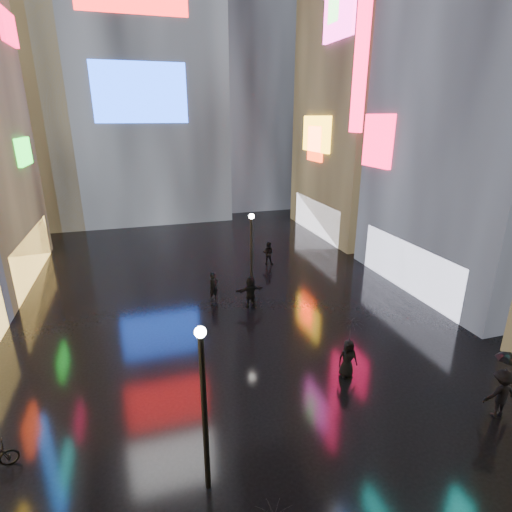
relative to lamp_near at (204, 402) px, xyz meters
name	(u,v)px	position (x,y,z in m)	size (l,w,h in m)	color
ground	(218,292)	(2.99, 13.16, -2.94)	(140.00, 140.00, 0.00)	black
building_right_far	(378,66)	(18.97, 23.15, 11.03)	(10.28, 12.00, 28.00)	black
tower_flank_right	(245,50)	(11.99, 39.16, 14.06)	(12.00, 12.00, 34.00)	black
tower_flank_left	(11,82)	(-11.01, 35.16, 10.06)	(10.00, 10.00, 26.00)	black
lamp_near	(204,402)	(0.00, 0.00, 0.00)	(0.30, 0.30, 5.20)	black
lamp_far	(252,254)	(4.57, 11.20, 0.00)	(0.30, 0.30, 5.20)	black
pedestrian_2	(501,394)	(10.33, -0.08, -2.02)	(1.20, 0.69, 1.85)	black
pedestrian_4	(348,358)	(6.37, 3.52, -2.13)	(0.80, 0.52, 1.64)	black
pedestrian_5	(250,292)	(4.36, 10.76, -2.07)	(1.62, 0.52, 1.75)	black
pedestrian_6	(214,286)	(2.56, 12.14, -2.10)	(0.62, 0.40, 1.69)	black
pedestrian_7	(268,253)	(7.46, 16.92, -2.13)	(0.80, 0.62, 1.64)	black
umbrella_1	(508,362)	(10.33, -0.08, -0.74)	(0.80, 0.80, 0.70)	black
umbrella_2	(350,330)	(6.37, 3.52, -0.85)	(1.01, 1.02, 0.92)	black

